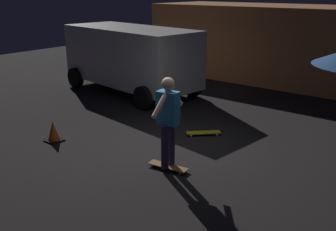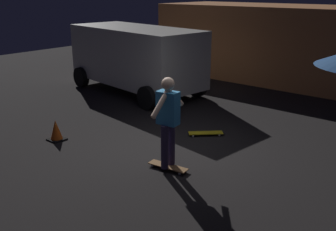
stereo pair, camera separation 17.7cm
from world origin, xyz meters
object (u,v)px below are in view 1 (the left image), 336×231
parked_van (131,56)px  traffic_cone (53,132)px  skater (168,116)px  skateboard_ridden (168,166)px  skateboard_spare (204,133)px

parked_van → traffic_cone: 4.55m
traffic_cone → skater: bearing=9.3°
parked_van → skateboard_ridden: 5.86m
skater → parked_van: bearing=140.1°
parked_van → skateboard_ridden: (4.42, -3.69, -1.11)m
skateboard_spare → skater: size_ratio=0.42×
traffic_cone → parked_van: bearing=111.1°
skater → skateboard_spare: bearing=103.5°
skater → traffic_cone: 2.97m
skateboard_ridden → skater: (0.00, 0.00, 0.98)m
skateboard_spare → skateboard_ridden: bearing=-76.5°
parked_van → skater: 5.76m
parked_van → skater: (4.42, -3.69, -0.12)m
parked_van → skateboard_ridden: size_ratio=6.02×
parked_van → skater: bearing=-39.9°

